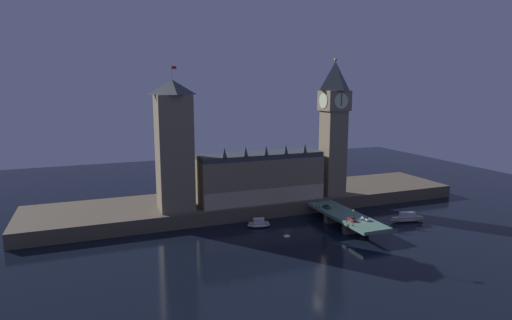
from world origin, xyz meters
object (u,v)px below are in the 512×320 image
Objects in this scene: pedestrian_far_rail at (319,206)px; boat_upstream at (259,224)px; victoria_tower at (174,146)px; pedestrian_near_rail at (347,220)px; car_southbound_lead at (366,219)px; street_lamp_far at (317,199)px; car_northbound_lead at (327,207)px; car_northbound_trail at (352,219)px; street_lamp_near at (353,216)px; boat_downstream at (407,218)px; clock_tower at (334,124)px.

boat_upstream is at bearing 178.83° from pedestrian_far_rail.
pedestrian_near_rail is at bearing -34.83° from victoria_tower.
car_southbound_lead is 0.70× the size of street_lamp_far.
car_northbound_lead is 3.30m from pedestrian_far_rail.
victoria_tower is at bearing 145.17° from pedestrian_near_rail.
pedestrian_near_rail is 0.32× the size of street_lamp_far.
car_southbound_lead is (5.97, -1.25, -0.03)m from car_northbound_trail.
street_lamp_far is at bearing 103.46° from pedestrian_far_rail.
street_lamp_near is 38.89m from boat_downstream.
boat_downstream is (36.59, 10.23, -8.34)m from street_lamp_near.
victoria_tower is at bearing 158.72° from boat_downstream.
car_northbound_trail is 0.67× the size of street_lamp_far.
street_lamp_near reaches higher than boat_upstream.
car_northbound_trail is 7.63m from street_lamp_near.
pedestrian_far_rail reaches higher than car_northbound_trail.
victoria_tower is at bearing 148.34° from car_southbound_lead.
car_northbound_lead reaches higher than boat_upstream.
street_lamp_far is (0.00, 29.44, -0.66)m from street_lamp_near.
boat_downstream is at bearing 7.59° from car_northbound_trail.
car_northbound_lead is 33.57m from boat_upstream.
street_lamp_far is 0.54× the size of boat_upstream.
clock_tower is 17.57× the size of car_northbound_trail.
pedestrian_far_rail is (-17.87, -18.74, -36.14)m from clock_tower.
victoria_tower is 3.79× the size of boat_downstream.
victoria_tower is 75.28m from car_northbound_lead.
clock_tower is 1.08× the size of victoria_tower.
clock_tower reaches higher than street_lamp_far.
car_northbound_trail is 0.36× the size of boat_upstream.
clock_tower is 65.91m from boat_upstream.
victoria_tower is 34.58× the size of pedestrian_near_rail.
clock_tower is 57.76m from pedestrian_near_rail.
car_northbound_trail reaches higher than car_southbound_lead.
boat_downstream is (36.19, -17.54, -4.92)m from pedestrian_far_rail.
car_northbound_lead is at bearing 90.00° from car_northbound_trail.
street_lamp_far is at bearing 110.58° from car_southbound_lead.
pedestrian_far_rail is at bearing -1.17° from boat_upstream.
car_northbound_lead is at bearing -126.48° from clock_tower.
clock_tower is 44.46m from pedestrian_far_rail.
victoria_tower is 89.09m from car_southbound_lead.
car_southbound_lead is 8.97m from pedestrian_near_rail.
victoria_tower is 5.88× the size of boat_upstream.
boat_upstream is at bearing 136.36° from street_lamp_near.
street_lamp_near is (62.32, -48.74, -25.47)m from victoria_tower.
street_lamp_far reaches higher than pedestrian_far_rail.
car_northbound_trail is at bearing 13.13° from pedestrian_near_rail.
boat_upstream is at bearing -159.32° from clock_tower.
boat_upstream is at bearing 145.73° from car_northbound_trail.
boat_downstream is (98.91, -38.52, -33.80)m from victoria_tower.
car_northbound_lead is (-14.89, -20.13, -36.42)m from clock_tower.
victoria_tower is (-80.59, 2.23, -7.26)m from clock_tower.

